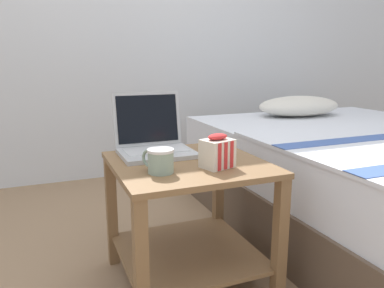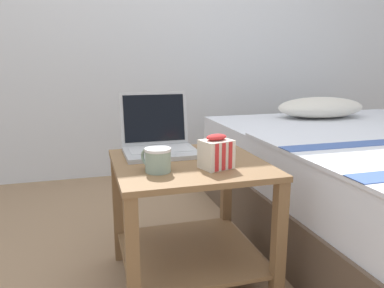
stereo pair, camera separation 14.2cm
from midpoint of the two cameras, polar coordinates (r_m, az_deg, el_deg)
name	(u,v)px [view 1 (the left image)]	position (r m, az deg, el deg)	size (l,w,h in m)	color
ground_plane	(188,280)	(1.70, -3.14, -20.04)	(8.00, 8.00, 0.00)	#937556
back_wall	(108,15)	(3.03, -14.01, 18.58)	(8.00, 0.05, 2.50)	silver
bed	(375,178)	(2.30, 24.52, -4.76)	(1.55, 1.97, 0.67)	brown
bedside_table	(188,206)	(1.54, -3.29, -9.40)	(0.59, 0.58, 0.52)	olive
laptop	(154,141)	(1.62, -8.34, 0.37)	(0.31, 0.29, 0.25)	#B7BABC
mug_front_left	(160,159)	(1.33, -7.95, -2.38)	(0.10, 0.12, 0.09)	#8CA593
snack_bag	(217,152)	(1.38, 0.97, -1.28)	(0.13, 0.12, 0.13)	silver
cell_phone	(215,147)	(1.71, 1.12, -0.47)	(0.08, 0.14, 0.01)	#B7BABC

